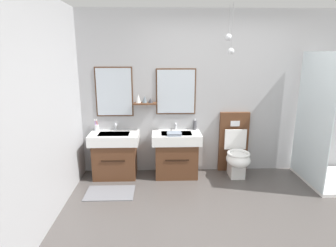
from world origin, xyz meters
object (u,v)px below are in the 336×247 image
object	(u,v)px
vanity_sink_left	(115,154)
shower_tray	(326,157)
vanity_sink_right	(176,153)
folded_hand_towel	(174,134)
toothbrush_cup	(97,127)
toilet	(236,152)
soap_dispenser	(195,125)

from	to	relation	value
vanity_sink_left	shower_tray	world-z (taller)	shower_tray
vanity_sink_right	folded_hand_towel	world-z (taller)	folded_hand_towel
vanity_sink_left	toothbrush_cup	xyz separation A→B (m)	(-0.30, 0.16, 0.39)
toothbrush_cup	vanity_sink_right	bearing A→B (deg)	-7.25
vanity_sink_left	toothbrush_cup	distance (m)	0.52
toothbrush_cup	toilet	bearing A→B (deg)	-4.12
vanity_sink_right	toilet	world-z (taller)	toilet
vanity_sink_right	shower_tray	world-z (taller)	shower_tray
vanity_sink_left	folded_hand_towel	xyz separation A→B (m)	(0.93, -0.14, 0.36)
toilet	shower_tray	xyz separation A→B (m)	(1.28, -0.34, 0.04)
vanity_sink_right	shower_tray	xyz separation A→B (m)	(2.24, -0.34, 0.04)
folded_hand_towel	shower_tray	bearing A→B (deg)	-4.87
toilet	toothbrush_cup	size ratio (longest dim) A/B	5.19
vanity_sink_right	folded_hand_towel	bearing A→B (deg)	-105.84
vanity_sink_left	toothbrush_cup	bearing A→B (deg)	151.73
soap_dispenser	shower_tray	distance (m)	2.03
toothbrush_cup	shower_tray	distance (m)	3.57
soap_dispenser	folded_hand_towel	xyz separation A→B (m)	(-0.35, -0.31, -0.06)
vanity_sink_right	toilet	xyz separation A→B (m)	(0.96, 0.00, -0.00)
toilet	toothbrush_cup	distance (m)	2.28
toilet	soap_dispenser	size ratio (longest dim) A/B	5.37
toilet	shower_tray	distance (m)	1.32
folded_hand_towel	shower_tray	world-z (taller)	shower_tray
toothbrush_cup	soap_dispenser	distance (m)	1.59
toothbrush_cup	soap_dispenser	bearing A→B (deg)	0.36
vanity_sink_left	toilet	bearing A→B (deg)	0.04
toothbrush_cup	shower_tray	size ratio (longest dim) A/B	0.10
vanity_sink_left	soap_dispenser	size ratio (longest dim) A/B	4.09
soap_dispenser	shower_tray	size ratio (longest dim) A/B	0.10
soap_dispenser	shower_tray	bearing A→B (deg)	-14.73
toilet	folded_hand_towel	world-z (taller)	toilet
vanity_sink_left	toothbrush_cup	world-z (taller)	toothbrush_cup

